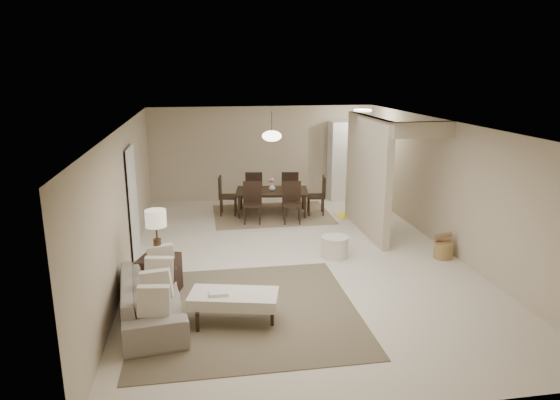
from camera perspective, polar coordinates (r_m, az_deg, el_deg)
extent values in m
plane|color=beige|center=(9.49, 1.71, -6.51)|extent=(9.00, 9.00, 0.00)
plane|color=white|center=(8.90, 1.83, 8.68)|extent=(9.00, 9.00, 0.00)
plane|color=#C5B395|center=(13.47, -1.92, 5.36)|extent=(6.00, 0.00, 6.00)
plane|color=#C5B395|center=(9.04, -17.24, 0.06)|extent=(0.00, 9.00, 9.00)
plane|color=#C5B395|center=(10.12, 18.69, 1.45)|extent=(0.00, 9.00, 9.00)
cube|color=#C5B395|center=(10.76, 9.94, 2.77)|extent=(0.15, 2.50, 2.50)
cube|color=black|center=(9.67, -16.51, -0.36)|extent=(0.04, 0.90, 2.04)
cube|color=white|center=(13.67, 8.12, 4.51)|extent=(1.20, 0.55, 2.10)
cylinder|color=white|center=(12.58, 9.44, 10.07)|extent=(0.44, 0.44, 0.05)
cube|color=brown|center=(7.51, -3.85, -12.48)|extent=(3.20, 3.20, 0.01)
imported|color=gray|center=(7.39, -14.42, -10.84)|extent=(2.16, 1.07, 0.61)
cube|color=white|center=(7.07, -5.30, -11.15)|extent=(1.31, 0.82, 0.16)
cylinder|color=black|center=(6.98, -9.42, -13.68)|extent=(0.05, 0.05, 0.27)
cylinder|color=black|center=(7.04, -0.89, -13.22)|extent=(0.05, 0.05, 0.27)
cylinder|color=black|center=(7.34, -9.43, -12.18)|extent=(0.05, 0.05, 0.27)
cylinder|color=black|center=(7.39, -1.37, -11.76)|extent=(0.05, 0.05, 0.27)
cube|color=black|center=(8.11, -13.61, -8.40)|extent=(0.70, 0.70, 0.61)
cylinder|color=#462F1E|center=(7.94, -13.81, -5.36)|extent=(0.12, 0.12, 0.30)
cylinder|color=#462F1E|center=(7.85, -13.93, -3.44)|extent=(0.03, 0.03, 0.26)
cylinder|color=beige|center=(7.79, -14.02, -2.04)|extent=(0.32, 0.32, 0.26)
cylinder|color=white|center=(9.46, 6.29, -5.36)|extent=(0.51, 0.51, 0.40)
cylinder|color=brown|center=(9.87, 18.14, -5.50)|extent=(0.38, 0.38, 0.30)
cube|color=#7D6C4D|center=(12.18, -0.91, -1.64)|extent=(2.80, 2.10, 0.01)
imported|color=black|center=(12.10, -0.91, -0.30)|extent=(1.84, 1.20, 0.60)
imported|color=white|center=(12.01, -0.92, 1.48)|extent=(0.19, 0.19, 0.17)
cube|color=yellow|center=(12.26, 8.40, -1.69)|extent=(0.95, 0.71, 0.01)
cylinder|color=#462F1E|center=(11.75, -0.95, 8.92)|extent=(0.02, 0.02, 0.50)
ellipsoid|color=#FFEAC6|center=(11.78, -0.94, 7.32)|extent=(0.46, 0.46, 0.25)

